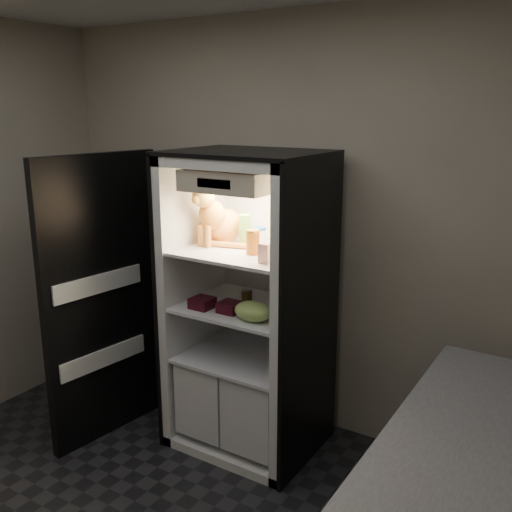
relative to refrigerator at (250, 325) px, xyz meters
The scene contains 16 objects.
room_shell 1.61m from the refrigerator, 90.00° to the right, with size 3.60×3.60×3.60m.
refrigerator is the anchor object (origin of this frame).
fridge_door 0.95m from the refrigerator, 153.98° to the right, with size 0.17×0.87×1.85m.
tabby_cat 0.69m from the refrigerator, behind, with size 0.35×0.41×0.42m.
parmesan_shaker 0.60m from the refrigerator, 155.92° to the left, with size 0.08×0.08×0.20m.
mayo_tub 0.56m from the refrigerator, 79.71° to the left, with size 0.08×0.08×0.12m.
salsa_jar 0.59m from the refrigerator, 51.59° to the right, with size 0.08×0.08×0.14m.
pepper_jar 0.65m from the refrigerator, ahead, with size 0.13×0.13×0.21m.
cream_carton 0.65m from the refrigerator, 43.44° to the right, with size 0.06×0.06×0.11m, color silver.
soda_can_a 0.28m from the refrigerator, 13.27° to the left, with size 0.06×0.06×0.11m.
soda_can_b 0.35m from the refrigerator, ahead, with size 0.06×0.06×0.11m.
soda_can_c 0.33m from the refrigerator, 19.01° to the right, with size 0.06×0.06×0.12m.
condiment_jar 0.20m from the refrigerator, 133.01° to the right, with size 0.07×0.07×0.09m.
grape_bag 0.37m from the refrigerator, 54.78° to the right, with size 0.22×0.16×0.11m, color #A1CB5F.
berry_box_left 0.36m from the refrigerator, 129.08° to the right, with size 0.13×0.13×0.06m, color #4A0C1E.
berry_box_right 0.27m from the refrigerator, 93.39° to the right, with size 0.12×0.12×0.06m, color #4A0C1E.
Camera 1 is at (1.81, -1.44, 2.12)m, focal length 40.00 mm.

